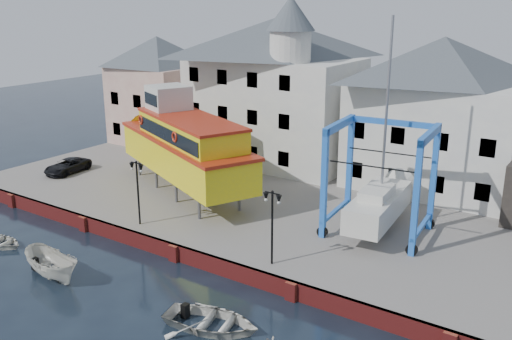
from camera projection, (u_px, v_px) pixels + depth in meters
The scene contains 13 objects.
ground at pixel (175, 261), 33.50m from camera, with size 140.00×140.00×0.00m, color black.
hardstanding at pixel (275, 200), 42.05m from camera, with size 44.00×22.00×1.00m, color slate.
quay_wall at pixel (176, 252), 33.44m from camera, with size 44.00×0.47×1.00m.
building_pink at pixel (159, 90), 55.65m from camera, with size 8.00×7.00×10.30m.
building_white_main at pixel (274, 89), 48.53m from camera, with size 14.00×8.30×14.00m.
building_white_right at pixel (438, 115), 41.74m from camera, with size 12.00×8.00×11.20m.
lamp_post_left at pixel (137, 177), 35.39m from camera, with size 1.12×0.32×4.20m.
lamp_post_right at pixel (272, 209), 30.00m from camera, with size 1.12×0.32×4.20m.
tour_boat at pixel (179, 143), 42.05m from camera, with size 17.51×10.96×7.56m.
travel_lift at pixel (382, 196), 35.02m from camera, with size 6.47×8.72×12.91m.
van at pixel (67, 166), 46.77m from camera, with size 1.88×4.08×1.13m, color black.
motorboat_a at pixel (54, 278), 31.47m from camera, with size 1.69×4.50×1.74m, color beige.
motorboat_b at pixel (212, 328), 26.68m from camera, with size 3.33×4.67×0.97m, color beige.
Camera 1 is at (21.14, -22.50, 14.86)m, focal length 40.00 mm.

